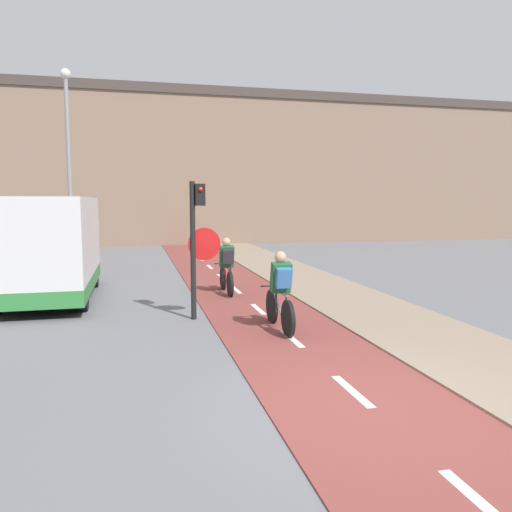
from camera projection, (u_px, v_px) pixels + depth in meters
The scene contains 8 objects.
ground_plane at pixel (370, 408), 5.89m from camera, with size 120.00×120.00×0.00m, color slate.
bike_lane at pixel (369, 407), 5.89m from camera, with size 2.44×60.00×0.02m.
building_row_background at pixel (179, 169), 29.71m from camera, with size 60.00×5.20×8.72m.
traffic_light_pole at pixel (197, 234), 10.17m from camera, with size 0.67×0.25×2.83m.
street_lamp_far at pixel (68, 149), 17.61m from camera, with size 0.36×0.36×7.03m.
cyclist_near at pixel (280, 293), 9.35m from camera, with size 0.46×1.76×1.51m.
cyclist_far at pixel (227, 267), 13.10m from camera, with size 0.46×1.72×1.48m.
van at pixel (51, 250), 12.33m from camera, with size 1.99×4.97×2.53m.
Camera 1 is at (-2.64, -5.18, 2.43)m, focal length 35.00 mm.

